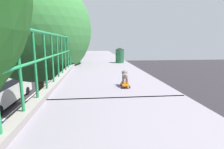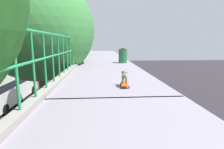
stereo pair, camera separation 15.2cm
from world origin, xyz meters
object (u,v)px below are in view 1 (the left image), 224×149
object	(u,v)px
toy_skateboard	(125,84)
litter_bin	(120,55)
city_bus	(0,87)
small_dog	(125,75)

from	to	relation	value
toy_skateboard	litter_bin	distance (m)	5.05
city_bus	toy_skateboard	size ratio (longest dim) A/B	24.23
toy_skateboard	city_bus	bearing A→B (deg)	126.02
litter_bin	city_bus	bearing A→B (deg)	139.67
city_bus	small_dog	size ratio (longest dim) A/B	29.61
small_dog	litter_bin	bearing A→B (deg)	83.05
litter_bin	small_dog	bearing A→B (deg)	-96.95
toy_skateboard	litter_bin	xyz separation A→B (m)	(0.60, 5.00, 0.34)
city_bus	toy_skateboard	bearing A→B (deg)	-53.98
city_bus	small_dog	world-z (taller)	small_dog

